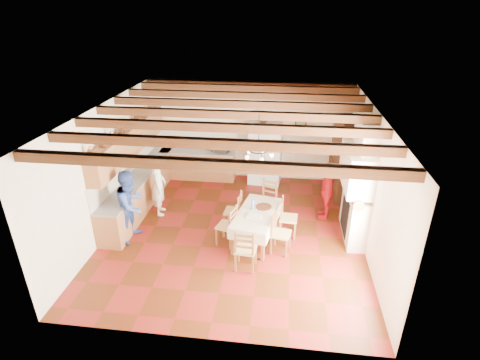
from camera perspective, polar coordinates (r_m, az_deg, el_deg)
name	(u,v)px	position (r m, az deg, el deg)	size (l,w,h in m)	color
floor	(234,232)	(9.20, -0.86, -7.88)	(6.00, 6.50, 0.02)	#4D1F0A
ceiling	(233,110)	(7.95, -1.00, 10.63)	(6.00, 6.50, 0.02)	silver
wall_back	(249,131)	(11.48, 1.33, 7.49)	(6.00, 0.02, 3.00)	beige
wall_front	(204,267)	(5.71, -5.54, -13.05)	(6.00, 0.02, 3.00)	beige
wall_left	(107,169)	(9.34, -19.55, 1.61)	(0.02, 6.50, 3.00)	beige
wall_right	(371,183)	(8.61, 19.34, -0.38)	(0.02, 6.50, 3.00)	beige
ceiling_beams	(234,115)	(7.97, -0.99, 9.93)	(6.00, 6.30, 0.16)	#39190F
lower_cabinets_left	(141,190)	(10.51, -14.81, -1.48)	(0.60, 4.30, 0.86)	brown
lower_cabinets_back	(198,165)	(11.82, -6.38, 2.33)	(2.30, 0.60, 0.86)	brown
countertop_left	(139,175)	(10.32, -15.09, 0.75)	(0.62, 4.30, 0.04)	slate
countertop_back	(198,151)	(11.65, -6.48, 4.36)	(2.34, 0.62, 0.04)	slate
backsplash_left	(128,163)	(10.31, -16.76, 2.44)	(0.03, 4.30, 0.60)	beige
backsplash_back	(199,138)	(11.80, -6.25, 6.31)	(2.30, 0.03, 0.60)	beige
upper_cabinets	(130,140)	(10.02, -16.38, 5.83)	(0.35, 4.20, 0.70)	brown
fireplace	(355,182)	(8.77, 17.16, -0.30)	(0.56, 1.60, 2.80)	beige
wall_picture	(301,122)	(11.31, 9.27, 8.73)	(0.34, 0.03, 0.42)	#2F1F13
refrigerator	(266,152)	(11.33, 3.92, 4.21)	(0.95, 0.78, 1.89)	silver
hutch	(344,159)	(10.71, 15.55, 3.06)	(0.52, 1.25, 2.26)	#3B2010
dining_table	(257,215)	(8.59, 2.60, -5.42)	(1.14, 1.78, 0.72)	white
chandelier	(258,149)	(7.88, 2.83, 4.67)	(0.47, 0.47, 0.03)	black
chair_left_near	(227,225)	(8.54, -2.07, -6.87)	(0.42, 0.40, 0.96)	brown
chair_left_far	(233,210)	(9.10, -1.08, -4.66)	(0.42, 0.40, 0.96)	brown
chair_right_near	(281,233)	(8.31, 6.27, -8.03)	(0.42, 0.40, 0.96)	brown
chair_right_far	(289,217)	(8.89, 7.42, -5.66)	(0.42, 0.40, 0.96)	brown
chair_end_near	(246,249)	(7.79, 0.87, -10.42)	(0.42, 0.40, 0.96)	brown
chair_end_far	(267,200)	(9.58, 4.15, -3.05)	(0.42, 0.40, 0.96)	brown
person_man	(158,186)	(9.81, -12.33, -0.90)	(0.57, 0.38, 1.57)	white
person_woman_blue	(131,205)	(8.91, -16.28, -3.71)	(0.83, 0.65, 1.71)	#2F4C96
person_woman_red	(327,191)	(9.66, 13.09, -1.58)	(0.89, 0.37, 1.52)	#AD1118
microwave	(221,148)	(11.45, -2.98, 4.96)	(0.50, 0.34, 0.27)	silver
fridge_vase	(263,116)	(10.98, 3.49, 9.64)	(0.32, 0.32, 0.33)	#3B2010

